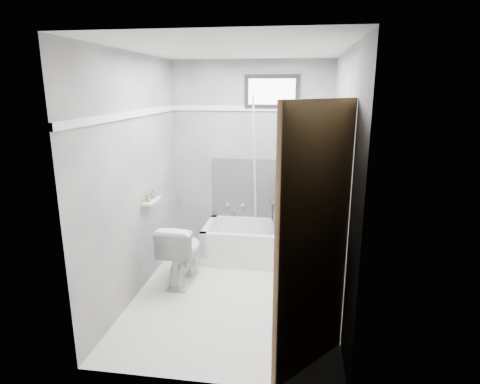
% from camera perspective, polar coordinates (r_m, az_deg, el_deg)
% --- Properties ---
extents(floor, '(2.60, 2.60, 0.00)m').
position_cam_1_polar(floor, '(4.28, -0.71, -14.29)').
color(floor, white).
rests_on(floor, ground).
extents(ceiling, '(2.60, 2.60, 0.00)m').
position_cam_1_polar(ceiling, '(3.76, -0.83, 19.71)').
color(ceiling, silver).
rests_on(ceiling, floor).
extents(wall_back, '(2.00, 0.02, 2.40)m').
position_cam_1_polar(wall_back, '(5.10, 1.57, 4.85)').
color(wall_back, slate).
rests_on(wall_back, floor).
extents(wall_front, '(2.00, 0.02, 2.40)m').
position_cam_1_polar(wall_front, '(2.62, -5.32, -4.81)').
color(wall_front, slate).
rests_on(wall_front, floor).
extents(wall_left, '(0.02, 2.60, 2.40)m').
position_cam_1_polar(wall_left, '(4.12, -14.65, 1.99)').
color(wall_left, slate).
rests_on(wall_left, floor).
extents(wall_right, '(0.02, 2.60, 2.40)m').
position_cam_1_polar(wall_right, '(3.82, 14.23, 1.03)').
color(wall_right, slate).
rests_on(wall_right, floor).
extents(bathtub, '(1.50, 0.70, 0.42)m').
position_cam_1_polar(bathtub, '(5.00, 3.61, -7.22)').
color(bathtub, white).
rests_on(bathtub, floor).
extents(office_chair, '(0.63, 0.63, 0.92)m').
position_cam_1_polar(office_chair, '(4.91, 7.34, -3.16)').
color(office_chair, '#5D5E62').
rests_on(office_chair, bathtub).
extents(toilet, '(0.40, 0.69, 0.67)m').
position_cam_1_polar(toilet, '(4.44, -8.29, -8.49)').
color(toilet, white).
rests_on(toilet, floor).
extents(door, '(0.78, 0.78, 2.00)m').
position_cam_1_polar(door, '(2.67, 16.14, -9.59)').
color(door, brown).
rests_on(door, floor).
extents(window, '(0.66, 0.04, 0.40)m').
position_cam_1_polar(window, '(4.99, 4.55, 14.05)').
color(window, black).
rests_on(window, wall_back).
extents(backerboard, '(1.50, 0.02, 0.78)m').
position_cam_1_polar(backerboard, '(5.15, 4.28, 0.36)').
color(backerboard, '#4C4C4F').
rests_on(backerboard, wall_back).
extents(trim_back, '(2.00, 0.02, 0.06)m').
position_cam_1_polar(trim_back, '(5.02, 1.60, 11.81)').
color(trim_back, white).
rests_on(trim_back, wall_back).
extents(trim_left, '(0.02, 2.60, 0.06)m').
position_cam_1_polar(trim_left, '(4.03, -15.05, 10.62)').
color(trim_left, white).
rests_on(trim_left, wall_left).
extents(pole, '(0.02, 0.51, 1.89)m').
position_cam_1_polar(pole, '(4.89, 2.12, 2.62)').
color(pole, silver).
rests_on(pole, bathtub).
extents(shelf, '(0.10, 0.32, 0.02)m').
position_cam_1_polar(shelf, '(4.36, -12.44, -1.25)').
color(shelf, white).
rests_on(shelf, wall_left).
extents(soap_bottle_a, '(0.06, 0.06, 0.10)m').
position_cam_1_polar(soap_bottle_a, '(4.27, -12.99, -0.69)').
color(soap_bottle_a, olive).
rests_on(soap_bottle_a, shelf).
extents(soap_bottle_b, '(0.11, 0.11, 0.10)m').
position_cam_1_polar(soap_bottle_b, '(4.40, -12.33, -0.29)').
color(soap_bottle_b, '#476582').
rests_on(soap_bottle_b, shelf).
extents(faucet, '(0.26, 0.10, 0.16)m').
position_cam_1_polar(faucet, '(5.25, -0.69, -2.16)').
color(faucet, silver).
rests_on(faucet, wall_back).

